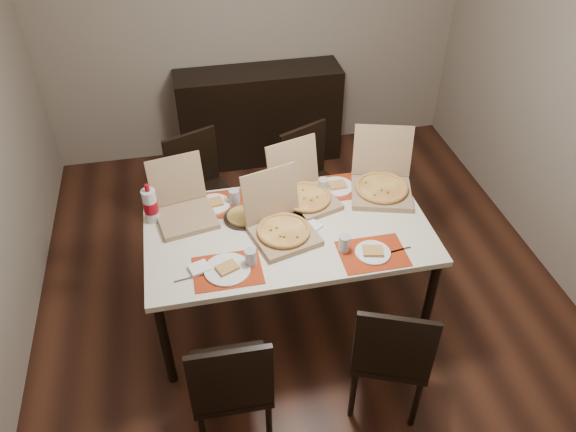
# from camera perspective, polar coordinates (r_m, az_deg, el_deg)

# --- Properties ---
(ground) EXTENTS (3.80, 4.00, 0.02)m
(ground) POSITION_cam_1_polar(r_m,az_deg,el_deg) (4.25, 1.29, -7.04)
(ground) COLOR #3F1F13
(ground) RESTS_ON ground
(room_walls) EXTENTS (3.84, 4.02, 2.62)m
(room_walls) POSITION_cam_1_polar(r_m,az_deg,el_deg) (3.61, 0.12, 17.66)
(room_walls) COLOR gray
(room_walls) RESTS_ON ground
(sideboard) EXTENTS (1.50, 0.40, 0.90)m
(sideboard) POSITION_cam_1_polar(r_m,az_deg,el_deg) (5.36, -2.90, 10.12)
(sideboard) COLOR black
(sideboard) RESTS_ON ground
(dining_table) EXTENTS (1.80, 1.00, 0.75)m
(dining_table) POSITION_cam_1_polar(r_m,az_deg,el_deg) (3.61, 0.00, -2.04)
(dining_table) COLOR beige
(dining_table) RESTS_ON ground
(chair_near_left) EXTENTS (0.43, 0.43, 0.93)m
(chair_near_left) POSITION_cam_1_polar(r_m,az_deg,el_deg) (3.10, -5.80, -16.52)
(chair_near_left) COLOR black
(chair_near_left) RESTS_ON ground
(chair_near_right) EXTENTS (0.55, 0.55, 0.93)m
(chair_near_right) POSITION_cam_1_polar(r_m,az_deg,el_deg) (3.26, 10.39, -13.40)
(chair_near_right) COLOR black
(chair_near_right) RESTS_ON ground
(chair_far_left) EXTENTS (0.55, 0.55, 0.93)m
(chair_far_left) POSITION_cam_1_polar(r_m,az_deg,el_deg) (4.35, -8.82, 2.88)
(chair_far_left) COLOR black
(chair_far_left) RESTS_ON ground
(chair_far_right) EXTENTS (0.56, 0.56, 0.93)m
(chair_far_right) POSITION_cam_1_polar(r_m,az_deg,el_deg) (4.38, 2.38, 3.63)
(chair_far_right) COLOR black
(chair_far_right) RESTS_ON ground
(setting_near_left) EXTENTS (0.51, 0.30, 0.11)m
(setting_near_left) POSITION_cam_1_polar(r_m,az_deg,el_deg) (3.30, -5.92, -5.14)
(setting_near_left) COLOR #A9280B
(setting_near_left) RESTS_ON dining_table
(setting_near_right) EXTENTS (0.45, 0.30, 0.11)m
(setting_near_right) POSITION_cam_1_polar(r_m,az_deg,el_deg) (3.41, 7.76, -3.44)
(setting_near_right) COLOR #A9280B
(setting_near_right) RESTS_ON dining_table
(setting_far_left) EXTENTS (0.46, 0.30, 0.11)m
(setting_far_left) POSITION_cam_1_polar(r_m,az_deg,el_deg) (3.76, -7.30, 1.39)
(setting_far_left) COLOR #A9280B
(setting_far_left) RESTS_ON dining_table
(setting_far_right) EXTENTS (0.50, 0.30, 0.11)m
(setting_far_right) POSITION_cam_1_polar(r_m,az_deg,el_deg) (3.89, 4.62, 3.00)
(setting_far_right) COLOR #A9280B
(setting_far_right) RESTS_ON dining_table
(napkin_loose) EXTENTS (0.16, 0.16, 0.02)m
(napkin_loose) POSITION_cam_1_polar(r_m,az_deg,el_deg) (3.56, 2.34, -1.07)
(napkin_loose) COLOR white
(napkin_loose) RESTS_ON dining_table
(pizza_box_center) EXTENTS (0.47, 0.49, 0.37)m
(pizza_box_center) POSITION_cam_1_polar(r_m,az_deg,el_deg) (3.49, -0.68, -1.08)
(pizza_box_center) COLOR #937655
(pizza_box_center) RESTS_ON dining_table
(pizza_box_right) EXTENTS (0.51, 0.54, 0.40)m
(pizza_box_right) POSITION_cam_1_polar(r_m,az_deg,el_deg) (3.89, 9.47, 3.23)
(pizza_box_right) COLOR #937655
(pizza_box_right) RESTS_ON dining_table
(pizza_box_left) EXTENTS (0.42, 0.45, 0.36)m
(pizza_box_left) POSITION_cam_1_polar(r_m,az_deg,el_deg) (3.69, -10.54, 0.80)
(pizza_box_left) COLOR #937655
(pizza_box_left) RESTS_ON dining_table
(pizza_box_extra) EXTENTS (0.47, 0.50, 0.37)m
(pizza_box_extra) POSITION_cam_1_polar(r_m,az_deg,el_deg) (3.75, 1.58, 2.29)
(pizza_box_extra) COLOR #937655
(pizza_box_extra) RESTS_ON dining_table
(faina_plate) EXTENTS (0.25, 0.25, 0.03)m
(faina_plate) POSITION_cam_1_polar(r_m,az_deg,el_deg) (3.64, -4.63, -0.09)
(faina_plate) COLOR black
(faina_plate) RESTS_ON dining_table
(dip_bowl) EXTENTS (0.13, 0.13, 0.03)m
(dip_bowl) POSITION_cam_1_polar(r_m,az_deg,el_deg) (3.68, 0.39, 0.63)
(dip_bowl) COLOR white
(dip_bowl) RESTS_ON dining_table
(soda_bottle) EXTENTS (0.09, 0.09, 0.28)m
(soda_bottle) POSITION_cam_1_polar(r_m,az_deg,el_deg) (3.66, -13.79, 1.04)
(soda_bottle) COLOR silver
(soda_bottle) RESTS_ON dining_table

